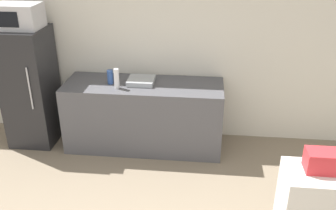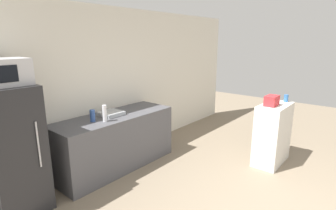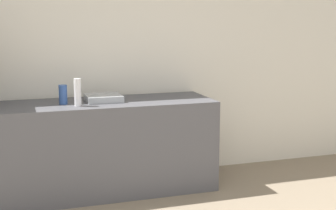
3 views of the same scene
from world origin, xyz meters
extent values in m
cube|color=silver|center=(0.00, 3.30, 1.30)|extent=(8.00, 0.06, 2.60)
cube|color=#4C4C51|center=(0.10, 2.89, 0.44)|extent=(2.02, 0.71, 0.89)
cube|color=#9EA3A8|center=(0.07, 2.93, 0.92)|extent=(0.33, 0.33, 0.06)
cylinder|color=silver|center=(-0.20, 2.73, 1.01)|extent=(0.06, 0.06, 0.25)
cylinder|color=#2D4C8C|center=(-0.31, 2.87, 0.97)|extent=(0.08, 0.08, 0.18)
camera|label=1|loc=(0.88, -1.44, 2.67)|focal=40.00mm
camera|label=2|loc=(-2.44, -0.35, 2.05)|focal=28.00mm
camera|label=3|loc=(-0.70, -1.46, 1.63)|focal=50.00mm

